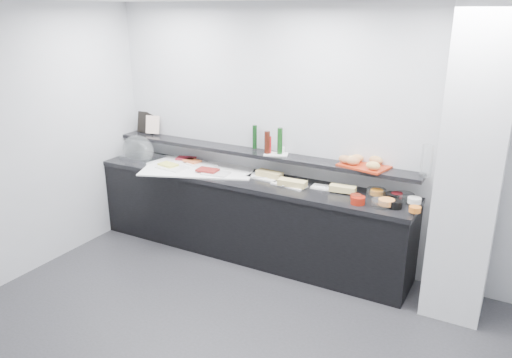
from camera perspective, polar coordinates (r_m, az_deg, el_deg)
The scene contains 54 objects.
back_wall at distance 5.21m, azimuth 7.30°, elevation 4.59°, with size 5.00×0.02×2.70m, color #B7BABF.
column at distance 4.55m, azimuth 23.36°, elevation 1.03°, with size 0.50×0.50×2.70m, color white.
buffet_cabinet at distance 5.54m, azimuth -1.02°, elevation -4.49°, with size 3.60×0.60×0.85m, color black.
counter_top at distance 5.38m, azimuth -1.05°, elevation -0.08°, with size 3.62×0.62×0.05m, color black.
wall_shelf at distance 5.45m, azimuth -0.15°, elevation 2.98°, with size 3.60×0.25×0.04m, color black.
cloche_base at distance 6.17m, azimuth -12.75°, elevation 2.40°, with size 0.50×0.33×0.04m, color silver.
cloche_dome at distance 6.15m, azimuth -13.32°, elevation 3.31°, with size 0.47×0.31×0.34m, color white.
linen_runner at distance 5.65m, azimuth -6.62°, elevation 1.09°, with size 1.24×0.59×0.01m, color white.
platter_meat_a at distance 6.05m, azimuth -9.60°, elevation 2.30°, with size 0.33×0.22×0.01m, color white.
food_meat_a at distance 5.97m, azimuth -8.02°, elevation 2.35°, with size 0.22×0.14×0.02m, color maroon.
platter_salmon at distance 5.77m, azimuth -6.25°, elevation 1.65°, with size 0.33×0.22×0.01m, color white.
food_salmon at distance 5.87m, azimuth -7.31°, elevation 2.07°, with size 0.20×0.13×0.02m, color orange.
platter_cheese at distance 5.71m, azimuth -9.58°, elevation 1.30°, with size 0.33×0.22×0.01m, color white.
food_cheese at distance 5.76m, azimuth -10.01°, elevation 1.63°, with size 0.21×0.14×0.02m, color #EBEA5B.
platter_meat_b at distance 5.45m, azimuth -4.61°, elevation 0.65°, with size 0.29×0.19×0.01m, color silver.
food_meat_b at distance 5.51m, azimuth -5.57°, elevation 1.03°, with size 0.23×0.15×0.02m, color maroon.
sandwich_plate_left at distance 5.35m, azimuth 0.91°, elevation 0.17°, with size 0.37×0.16×0.01m, color white.
sandwich_food_left at distance 5.34m, azimuth 1.55°, elevation 0.58°, with size 0.29×0.11×0.06m, color tan.
tongs_left at distance 5.32m, azimuth 0.47°, elevation 0.19°, with size 0.01×0.01×0.16m, color #B1B3B8.
sandwich_plate_mid at distance 5.13m, azimuth 3.81°, elevation -0.68°, with size 0.36×0.16×0.01m, color white.
sandwich_food_mid at distance 5.08m, azimuth 4.16°, elevation -0.45°, with size 0.29×0.11×0.06m, color tan.
tongs_mid at distance 5.07m, azimuth 3.86°, elevation -0.79°, with size 0.01×0.01×0.16m, color #BABBC1.
sandwich_plate_right at distance 5.09m, azimuth 8.21°, elevation -1.03°, with size 0.33×0.14×0.01m, color white.
sandwich_food_right at distance 4.98m, azimuth 9.87°, elevation -1.10°, with size 0.26×0.10×0.06m, color #DEC674.
tongs_right at distance 5.07m, azimuth 7.67°, elevation -0.93°, with size 0.01×0.01×0.16m, color silver.
bowl_glass_fruit at distance 4.97m, azimuth 13.57°, elevation -1.52°, with size 0.19×0.19×0.07m, color white.
fill_glass_fruit at distance 4.95m, azimuth 13.64°, elevation -1.47°, with size 0.12×0.12×0.05m, color orange.
bowl_black_jam at distance 4.90m, azimuth 15.33°, elevation -1.98°, with size 0.14×0.14×0.07m, color black.
fill_black_jam at distance 4.91m, azimuth 15.79°, elevation -1.82°, with size 0.11×0.11×0.05m, color #550C10.
bowl_glass_cream at distance 4.91m, azimuth 16.55°, elevation -2.03°, with size 0.20×0.20×0.07m, color white.
fill_glass_cream at distance 4.84m, azimuth 17.65°, elevation -2.34°, with size 0.13×0.13×0.05m, color white.
bowl_red_jam at distance 4.74m, azimuth 11.57°, elevation -2.39°, with size 0.13×0.13×0.07m, color maroon.
fill_red_jam at distance 4.78m, azimuth 11.31°, elevation -2.03°, with size 0.10×0.10×0.05m, color #611A0D.
bowl_glass_salmon at distance 4.71m, azimuth 14.07°, elevation -2.73°, with size 0.17×0.17×0.07m, color white.
fill_glass_salmon at distance 4.73m, azimuth 14.70°, elevation -2.54°, with size 0.15×0.15×0.05m, color orange.
bowl_black_fruit at distance 4.73m, azimuth 15.59°, elevation -2.78°, with size 0.13×0.13×0.07m, color black.
fill_black_fruit at distance 4.63m, azimuth 17.71°, elevation -3.32°, with size 0.10×0.10×0.05m, color orange.
framed_print at distance 6.40m, azimuth -12.48°, elevation 6.35°, with size 0.23×0.02×0.26m, color black.
print_art at distance 6.26m, azimuth -11.74°, elevation 6.11°, with size 0.18×0.00×0.22m, color beige.
condiment_tray at distance 5.31m, azimuth 2.30°, elevation 2.85°, with size 0.25×0.15×0.01m, color white.
bottle_green_a at distance 5.48m, azimuth -0.15°, elevation 4.84°, with size 0.05×0.05×0.26m, color black.
bottle_brown at distance 5.29m, azimuth 1.28°, elevation 4.20°, with size 0.06×0.06×0.24m, color #39120A.
bottle_green_b at distance 5.28m, azimuth 2.75°, elevation 4.36°, with size 0.06×0.06×0.28m, color #103C12.
bottle_hot at distance 5.31m, azimuth 1.50°, elevation 3.93°, with size 0.05×0.05×0.18m, color red.
shaker_salt at distance 5.32m, azimuth 3.13°, elevation 3.33°, with size 0.03×0.03×0.07m, color white.
shaker_pepper at distance 5.31m, azimuth 2.89°, elevation 3.28°, with size 0.03×0.03×0.07m, color white.
bread_tray at distance 5.02m, azimuth 12.27°, elevation 1.48°, with size 0.46×0.32×0.02m, color #A82C12.
bread_roll_n at distance 5.07m, azimuth 11.48°, elevation 2.33°, with size 0.13×0.08×0.08m, color tan.
bread_roll_ne at distance 5.05m, azimuth 13.56°, elevation 2.11°, with size 0.15×0.10×0.08m, color #BC8147.
bread_roll_s at distance 4.97m, azimuth 11.05°, elevation 2.02°, with size 0.13×0.08×0.08m, color #B77545.
bread_roll_se at distance 4.87m, azimuth 13.24°, elevation 1.49°, with size 0.14×0.09×0.08m, color #D7A352.
bread_roll_midw at distance 5.01m, azimuth 10.14°, elevation 2.23°, with size 0.14×0.09×0.08m, color #AC6E42.
bread_roll_mide at distance 5.01m, azimuth 10.81°, elevation 2.17°, with size 0.13×0.08×0.08m, color #D5A551.
carafe at distance 4.84m, azimuth 18.92°, elevation 1.98°, with size 0.11×0.11×0.30m, color white.
Camera 1 is at (1.84, -2.70, 2.63)m, focal length 35.00 mm.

